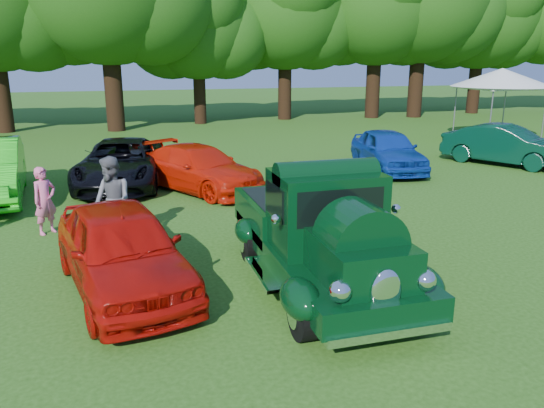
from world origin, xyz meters
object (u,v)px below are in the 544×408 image
object	(u,v)px
canopy_tent	(502,78)
back_car_green	(505,145)
back_car_black	(121,163)
back_car_blue	(388,150)
spectator_pink	(45,201)
spectator_grey	(112,201)
back_car_orange	(199,168)
hero_pickup	(319,235)
red_convertible	(122,249)

from	to	relation	value
canopy_tent	back_car_green	bearing A→B (deg)	-125.27
back_car_black	back_car_green	world-z (taller)	back_car_green
back_car_blue	spectator_pink	distance (m)	11.39
back_car_black	back_car_blue	xyz separation A→B (m)	(8.94, -0.22, 0.01)
back_car_blue	back_car_green	world-z (taller)	back_car_green
spectator_grey	canopy_tent	distance (m)	19.94
back_car_blue	back_car_orange	bearing A→B (deg)	-163.47
back_car_black	spectator_grey	bearing A→B (deg)	-83.37
back_car_black	back_car_green	distance (m)	13.63
hero_pickup	back_car_black	xyz separation A→B (m)	(-3.20, 8.55, -0.18)
back_car_blue	spectator_pink	bearing A→B (deg)	-150.90
back_car_green	red_convertible	bearing A→B (deg)	178.08
back_car_green	spectator_grey	xyz separation A→B (m)	(-13.85, -4.96, 0.20)
back_car_orange	canopy_tent	bearing A→B (deg)	-10.85
hero_pickup	spectator_pink	bearing A→B (deg)	139.10
hero_pickup	spectator_pink	xyz separation A→B (m)	(-4.89, 4.23, -0.12)
spectator_pink	spectator_grey	xyz separation A→B (m)	(1.46, -1.07, 0.17)
hero_pickup	red_convertible	world-z (taller)	hero_pickup
spectator_grey	canopy_tent	bearing A→B (deg)	89.52
back_car_blue	back_car_black	bearing A→B (deg)	-173.39
back_car_blue	canopy_tent	xyz separation A→B (m)	(8.10, 4.61, 2.20)
red_convertible	back_car_green	bearing A→B (deg)	16.20
red_convertible	back_car_blue	size ratio (longest dim) A/B	1.02
hero_pickup	canopy_tent	world-z (taller)	canopy_tent
back_car_black	back_car_orange	distance (m)	2.53
red_convertible	canopy_tent	size ratio (longest dim) A/B	0.93
hero_pickup	red_convertible	distance (m)	3.35
spectator_pink	back_car_green	bearing A→B (deg)	-27.01
hero_pickup	spectator_grey	bearing A→B (deg)	137.31
spectator_grey	canopy_tent	size ratio (longest dim) A/B	0.40
canopy_tent	spectator_pink	bearing A→B (deg)	-155.04
back_car_black	red_convertible	bearing A→B (deg)	-81.53
red_convertible	spectator_pink	distance (m)	3.93
spectator_grey	hero_pickup	bearing A→B (deg)	17.29
red_convertible	canopy_tent	xyz separation A→B (m)	(17.12, 12.30, 2.19)
canopy_tent	back_car_orange	bearing A→B (deg)	-159.23
back_car_blue	spectator_pink	world-z (taller)	spectator_pink
red_convertible	back_car_orange	xyz separation A→B (m)	(2.29, 6.67, -0.08)
hero_pickup	spectator_grey	distance (m)	4.67
back_car_black	back_car_blue	world-z (taller)	back_car_blue
back_car_orange	spectator_pink	distance (m)	4.97
red_convertible	canopy_tent	distance (m)	21.19
hero_pickup	back_car_blue	distance (m)	10.12
hero_pickup	red_convertible	size ratio (longest dim) A/B	1.21
back_car_blue	back_car_green	size ratio (longest dim) A/B	0.96
red_convertible	back_car_green	world-z (taller)	red_convertible
red_convertible	back_car_orange	distance (m)	7.06
back_car_blue	spectator_grey	xyz separation A→B (m)	(-9.16, -5.17, 0.21)
spectator_grey	spectator_pink	bearing A→B (deg)	-156.31
back_car_green	hero_pickup	bearing A→B (deg)	-172.60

